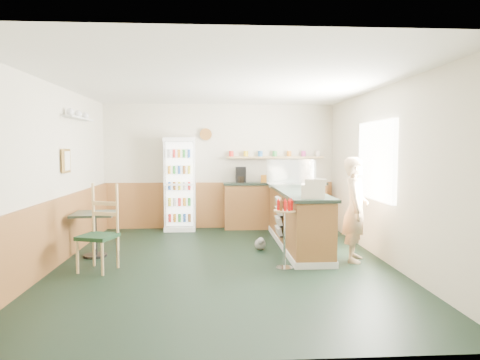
{
  "coord_description": "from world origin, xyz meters",
  "views": [
    {
      "loc": [
        -0.13,
        -6.38,
        1.75
      ],
      "look_at": [
        0.3,
        0.6,
        1.23
      ],
      "focal_mm": 32.0,
      "sensor_mm": 36.0,
      "label": 1
    }
  ],
  "objects": [
    {
      "name": "room_envelope",
      "position": [
        -0.23,
        0.73,
        1.52
      ],
      "size": [
        5.04,
        6.02,
        2.72
      ],
      "color": "beige",
      "rests_on": "ground"
    },
    {
      "name": "cash_register",
      "position": [
        1.35,
        -0.11,
        1.11
      ],
      "size": [
        0.41,
        0.43,
        0.2
      ],
      "primitive_type": "cube",
      "rotation": [
        0.0,
        0.0,
        -0.22
      ],
      "color": "beige",
      "rests_on": "service_counter"
    },
    {
      "name": "display_case",
      "position": [
        1.35,
        1.77,
        1.27
      ],
      "size": [
        0.91,
        0.47,
        0.51
      ],
      "color": "silver",
      "rests_on": "service_counter"
    },
    {
      "name": "back_counter",
      "position": [
        1.19,
        2.8,
        0.55
      ],
      "size": [
        2.24,
        0.42,
        1.69
      ],
      "color": "#A06833",
      "rests_on": "ground"
    },
    {
      "name": "dog_doorstop",
      "position": [
        0.66,
        0.83,
        0.11
      ],
      "size": [
        0.19,
        0.25,
        0.23
      ],
      "rotation": [
        0.0,
        0.0,
        -0.25
      ],
      "color": "gray",
      "rests_on": "ground"
    },
    {
      "name": "cafe_table",
      "position": [
        -2.05,
        0.54,
        0.5
      ],
      "size": [
        0.69,
        0.69,
        0.72
      ],
      "rotation": [
        0.0,
        0.0,
        0.06
      ],
      "color": "black",
      "rests_on": "ground"
    },
    {
      "name": "newspaper_rack",
      "position": [
        0.99,
        0.9,
        0.57
      ],
      "size": [
        0.09,
        0.42,
        0.67
      ],
      "color": "black",
      "rests_on": "ground"
    },
    {
      "name": "drinks_fridge",
      "position": [
        -0.85,
        2.74,
        0.99
      ],
      "size": [
        0.65,
        0.54,
        1.97
      ],
      "color": "white",
      "rests_on": "ground"
    },
    {
      "name": "ground",
      "position": [
        0.0,
        0.0,
        0.0
      ],
      "size": [
        6.0,
        6.0,
        0.0
      ],
      "primitive_type": "plane",
      "color": "black",
      "rests_on": "ground"
    },
    {
      "name": "condiment_stand",
      "position": [
        0.89,
        -0.32,
        0.69
      ],
      "size": [
        0.32,
        0.32,
        1.0
      ],
      "rotation": [
        0.0,
        0.0,
        -0.43
      ],
      "color": "silver",
      "rests_on": "ground"
    },
    {
      "name": "service_counter",
      "position": [
        1.35,
        1.07,
        0.46
      ],
      "size": [
        0.68,
        3.01,
        1.01
      ],
      "color": "#A06833",
      "rests_on": "ground"
    },
    {
      "name": "cafe_chair",
      "position": [
        -1.79,
        -0.18,
        0.65
      ],
      "size": [
        0.58,
        0.59,
        1.24
      ],
      "rotation": [
        0.0,
        0.0,
        -0.32
      ],
      "color": "black",
      "rests_on": "ground"
    },
    {
      "name": "shopkeeper",
      "position": [
        2.05,
        0.03,
        0.81
      ],
      "size": [
        0.55,
        0.64,
        1.61
      ],
      "primitive_type": "imported",
      "rotation": [
        0.0,
        0.0,
        1.22
      ],
      "color": "tan",
      "rests_on": "ground"
    }
  ]
}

